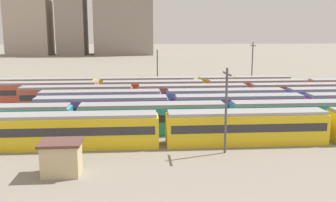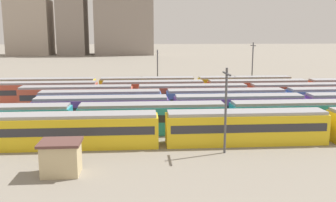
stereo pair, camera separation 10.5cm
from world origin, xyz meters
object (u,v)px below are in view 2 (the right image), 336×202
(train_track_2, at_px, (304,107))
(train_track_5, at_px, (206,91))
(train_track_6, at_px, (147,87))
(train_track_1, at_px, (301,115))
(catenary_pole_2, at_px, (226,106))
(signal_hut, at_px, (61,157))
(catenary_pole_1, at_px, (252,65))
(catenary_pole_3, at_px, (158,69))
(train_track_4, at_px, (193,96))

(train_track_2, bearing_deg, train_track_5, 126.06)
(train_track_5, distance_m, train_track_6, 11.61)
(train_track_1, distance_m, catenary_pole_2, 14.67)
(catenary_pole_2, bearing_deg, signal_hut, -163.10)
(train_track_5, bearing_deg, catenary_pole_2, -96.04)
(signal_hut, bearing_deg, catenary_pole_2, 16.90)
(catenary_pole_1, bearing_deg, train_track_5, -143.28)
(train_track_2, distance_m, signal_hut, 35.25)
(catenary_pole_2, relative_size, catenary_pole_3, 1.00)
(train_track_2, height_order, catenary_pole_3, catenary_pole_3)
(catenary_pole_1, bearing_deg, catenary_pole_3, 179.61)
(train_track_6, height_order, catenary_pole_3, catenary_pole_3)
(train_track_4, bearing_deg, train_track_1, -53.08)
(catenary_pole_2, relative_size, signal_hut, 2.46)
(train_track_4, bearing_deg, signal_hut, -118.60)
(train_track_2, height_order, train_track_4, same)
(train_track_4, xyz_separation_m, train_track_5, (3.13, 5.20, 0.00))
(train_track_1, relative_size, catenary_pole_2, 10.55)
(train_track_2, xyz_separation_m, train_track_6, (-21.74, 20.80, -0.00))
(train_track_1, xyz_separation_m, train_track_6, (-18.98, 26.00, -0.00))
(train_track_6, distance_m, catenary_pole_3, 4.75)
(train_track_6, bearing_deg, train_track_2, -43.73)
(train_track_6, xyz_separation_m, catenary_pole_2, (7.30, -34.33, 3.06))
(train_track_2, bearing_deg, train_track_6, 136.27)
(train_track_6, xyz_separation_m, signal_hut, (-8.39, -39.10, -0.35))
(train_track_1, distance_m, catenary_pole_1, 29.19)
(train_track_4, relative_size, catenary_pole_2, 6.29)
(train_track_2, relative_size, train_track_5, 1.00)
(train_track_6, xyz_separation_m, catenary_pole_1, (21.19, 2.86, 3.74))
(train_track_2, relative_size, catenary_pole_1, 7.34)
(train_track_6, bearing_deg, catenary_pole_1, 7.69)
(train_track_6, relative_size, catenary_pole_1, 5.48)
(train_track_4, height_order, catenary_pole_1, catenary_pole_1)
(train_track_4, xyz_separation_m, catenary_pole_3, (-5.17, 13.39, 3.04))
(train_track_6, relative_size, catenary_pole_2, 6.29)
(train_track_6, relative_size, signal_hut, 15.50)
(train_track_1, distance_m, train_track_4, 19.51)
(train_track_4, distance_m, catenary_pole_1, 19.60)
(train_track_2, xyz_separation_m, catenary_pole_1, (-0.55, 23.66, 3.74))
(catenary_pole_3, bearing_deg, train_track_5, -44.64)
(train_track_1, distance_m, train_track_6, 32.19)
(train_track_1, xyz_separation_m, catenary_pole_1, (2.21, 28.86, 3.74))
(train_track_5, distance_m, catenary_pole_2, 29.45)
(train_track_1, height_order, train_track_2, same)
(train_track_2, xyz_separation_m, signal_hut, (-30.13, -18.30, -0.35))
(train_track_2, xyz_separation_m, catenary_pole_3, (-19.65, 23.79, 3.04))
(train_track_1, distance_m, catenary_pole_3, 33.69)
(train_track_2, relative_size, catenary_pole_2, 8.42)
(train_track_1, relative_size, catenary_pole_1, 9.19)
(train_track_5, xyz_separation_m, catenary_pole_3, (-8.30, 8.19, 3.04))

